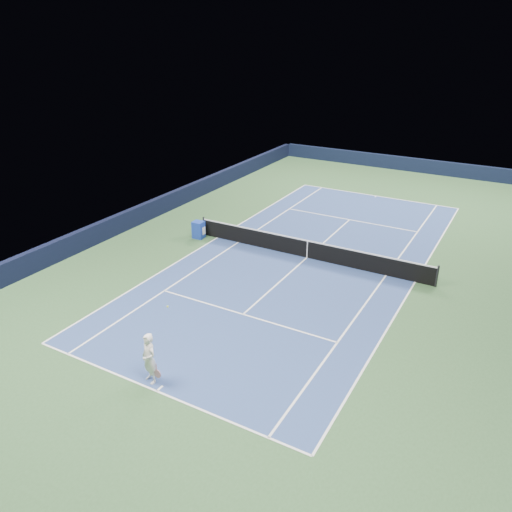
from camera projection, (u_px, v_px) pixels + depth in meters
The scene contains 18 objects.
ground at pixel (307, 258), 25.59m from camera, with size 40.00×40.00×0.00m, color #2C4E2A.
wall_far at pixel (406, 164), 41.05m from camera, with size 22.00×0.35×1.10m, color black.
wall_left at pixel (144, 213), 30.20m from camera, with size 0.35×40.00×1.10m, color black.
court_surface at pixel (307, 258), 25.59m from camera, with size 10.97×23.77×0.01m, color navy.
baseline_far at pixel (376, 196), 34.99m from camera, with size 10.97×0.08×0.00m, color white.
baseline_near at pixel (157, 391), 16.17m from camera, with size 10.97×0.08×0.00m, color white.
sideline_doubles_right at pixel (415, 282), 23.13m from camera, with size 0.08×23.77×0.00m, color white.
sideline_doubles_left at pixel (218, 238), 28.04m from camera, with size 0.08×23.77×0.00m, color white.
sideline_singles_right at pixel (386, 275), 23.74m from camera, with size 0.08×23.77×0.00m, color white.
sideline_singles_left at pixel (238, 242), 27.42m from camera, with size 0.08×23.77×0.00m, color white.
service_line_far at pixel (350, 220), 30.65m from camera, with size 8.23×0.08×0.00m, color white.
service_line_near at pixel (243, 314), 20.52m from camera, with size 8.23×0.08×0.00m, color white.
center_service_line at pixel (307, 258), 25.58m from camera, with size 0.08×12.80×0.00m, color white.
center_mark_far at pixel (376, 196), 34.87m from camera, with size 0.08×0.30×0.00m, color white.
center_mark_near at pixel (160, 388), 16.29m from camera, with size 0.08×0.30×0.00m, color white.
tennis_net at pixel (307, 249), 25.38m from camera, with size 12.90×0.10×1.07m.
sponsor_cube at pixel (199, 230), 27.83m from camera, with size 0.62×0.57×0.97m.
tennis_player at pixel (149, 359), 16.27m from camera, with size 0.86×1.35×2.41m.
Camera 1 is at (9.14, -21.51, 10.73)m, focal length 35.00 mm.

